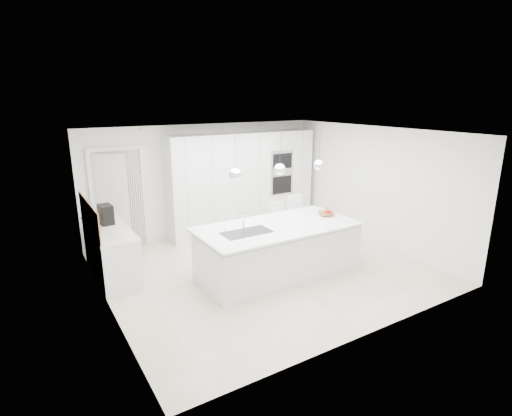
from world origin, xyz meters
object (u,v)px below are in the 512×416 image
bar_stool_right (298,222)px  fruit_bowl (326,214)px  island_base (278,251)px  espresso_machine (106,214)px  bar_stool_left (280,226)px

bar_stool_right → fruit_bowl: bearing=-85.5°
island_base → bar_stool_right: 1.42m
espresso_machine → bar_stool_left: bearing=-15.8°
island_base → fruit_bowl: 1.24m
fruit_bowl → bar_stool_left: size_ratio=0.32×
island_base → fruit_bowl: fruit_bowl is taller
island_base → espresso_machine: espresso_machine is taller
fruit_bowl → espresso_machine: espresso_machine is taller
island_base → bar_stool_right: bar_stool_right is taller
espresso_machine → bar_stool_right: bearing=-16.5°
espresso_machine → bar_stool_left: size_ratio=0.35×
espresso_machine → bar_stool_right: 3.77m
fruit_bowl → bar_stool_left: (-0.40, 0.95, -0.45)m
island_base → bar_stool_left: size_ratio=2.85×
island_base → espresso_machine: 3.12m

